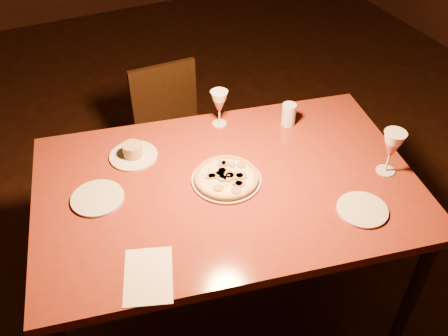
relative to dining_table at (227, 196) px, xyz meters
name	(u,v)px	position (x,y,z in m)	size (l,w,h in m)	color
floor	(216,258)	(0.06, 0.27, -0.76)	(7.00, 7.00, 0.00)	#331811
dining_table	(227,196)	(0.00, 0.00, 0.00)	(1.71, 1.27, 0.83)	maroon
chair_far	(173,128)	(0.08, 0.93, -0.29)	(0.40, 0.40, 0.82)	black
pizza_plate	(226,178)	(0.00, 0.01, 0.09)	(0.29, 0.29, 0.03)	silver
ramekin_saucer	(133,153)	(-0.30, 0.32, 0.09)	(0.21, 0.21, 0.07)	silver
wine_glass_far	(219,108)	(0.14, 0.39, 0.16)	(0.08, 0.08, 0.18)	#B3554A
wine_glass_right	(390,152)	(0.63, -0.21, 0.17)	(0.09, 0.09, 0.20)	#B3554A
water_tumbler	(289,115)	(0.43, 0.25, 0.13)	(0.07, 0.07, 0.11)	silver
side_plate_left	(97,198)	(-0.50, 0.13, 0.08)	(0.21, 0.21, 0.01)	silver
side_plate_near	(362,210)	(0.41, -0.36, 0.08)	(0.20, 0.20, 0.01)	silver
menu_card	(148,276)	(-0.44, -0.31, 0.07)	(0.16, 0.24, 0.00)	white
pendant_light	(228,7)	(0.00, 0.00, 0.82)	(0.12, 0.12, 0.12)	#FF9847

